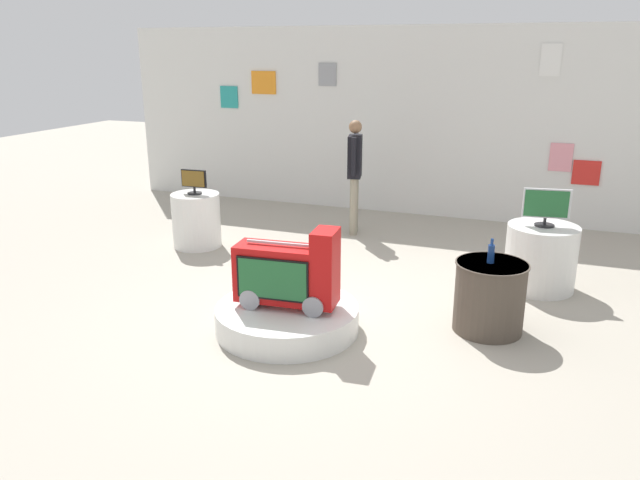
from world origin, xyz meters
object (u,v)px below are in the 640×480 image
at_px(novelty_firetruck_tv, 288,275).
at_px(side_table_round, 489,296).
at_px(main_display_pedestal, 287,318).
at_px(tv_on_left_rear, 546,206).
at_px(display_pedestal_center_rear, 196,220).
at_px(tv_on_center_rear, 194,181).
at_px(display_pedestal_left_rear, 541,257).
at_px(bottle_on_side_table, 491,253).
at_px(shopper_browsing_near_truck, 355,168).

height_order(novelty_firetruck_tv, side_table_round, novelty_firetruck_tv).
height_order(main_display_pedestal, tv_on_left_rear, tv_on_left_rear).
xyz_separation_m(novelty_firetruck_tv, display_pedestal_center_rear, (-2.41, 2.17, -0.22)).
relative_size(tv_on_center_rear, side_table_round, 0.53).
bearing_deg(display_pedestal_left_rear, display_pedestal_center_rear, 179.85).
bearing_deg(display_pedestal_center_rear, display_pedestal_left_rear, -0.15).
bearing_deg(novelty_firetruck_tv, bottle_on_side_table, 20.99).
xyz_separation_m(display_pedestal_left_rear, tv_on_left_rear, (-0.00, -0.00, 0.64)).
bearing_deg(tv_on_center_rear, novelty_firetruck_tv, -41.93).
bearing_deg(shopper_browsing_near_truck, main_display_pedestal, -83.55).
bearing_deg(tv_on_left_rear, display_pedestal_center_rear, 179.80).
bearing_deg(bottle_on_side_table, shopper_browsing_near_truck, 129.07).
bearing_deg(main_display_pedestal, novelty_firetruck_tv, -13.21).
distance_m(tv_on_left_rear, side_table_round, 1.63).
bearing_deg(side_table_round, main_display_pedestal, -159.67).
xyz_separation_m(tv_on_center_rear, bottle_on_side_table, (4.32, -1.43, -0.14)).
height_order(novelty_firetruck_tv, tv_on_center_rear, tv_on_center_rear).
distance_m(tv_on_center_rear, bottle_on_side_table, 4.55).
relative_size(main_display_pedestal, display_pedestal_left_rear, 1.78).
relative_size(main_display_pedestal, novelty_firetruck_tv, 1.39).
distance_m(novelty_firetruck_tv, shopper_browsing_near_truck, 3.67).
bearing_deg(display_pedestal_center_rear, tv_on_center_rear, -91.85).
xyz_separation_m(novelty_firetruck_tv, tv_on_center_rear, (-2.41, 2.16, 0.37)).
bearing_deg(novelty_firetruck_tv, display_pedestal_left_rear, 41.96).
bearing_deg(novelty_firetruck_tv, side_table_round, 20.67).
distance_m(novelty_firetruck_tv, side_table_round, 2.08).
bearing_deg(bottle_on_side_table, display_pedestal_left_rear, 71.22).
distance_m(novelty_firetruck_tv, display_pedestal_left_rear, 3.23).
bearing_deg(display_pedestal_left_rear, bottle_on_side_table, -108.78).
bearing_deg(novelty_firetruck_tv, main_display_pedestal, 166.79).
xyz_separation_m(novelty_firetruck_tv, side_table_round, (1.93, 0.73, -0.23)).
bearing_deg(display_pedestal_left_rear, shopper_browsing_near_truck, 152.59).
height_order(tv_on_center_rear, shopper_browsing_near_truck, shopper_browsing_near_truck).
bearing_deg(display_pedestal_center_rear, novelty_firetruck_tv, -41.98).
bearing_deg(tv_on_left_rear, main_display_pedestal, -138.41).
distance_m(display_pedestal_left_rear, tv_on_left_rear, 0.64).
height_order(novelty_firetruck_tv, tv_on_left_rear, tv_on_left_rear).
bearing_deg(main_display_pedestal, bottle_on_side_table, 20.64).
xyz_separation_m(display_pedestal_left_rear, display_pedestal_center_rear, (-4.80, 0.01, 0.00)).
xyz_separation_m(tv_on_center_rear, shopper_browsing_near_truck, (1.98, 1.46, 0.06)).
relative_size(display_pedestal_left_rear, shopper_browsing_near_truck, 0.47).
bearing_deg(bottle_on_side_table, tv_on_center_rear, 161.70).
xyz_separation_m(display_pedestal_left_rear, tv_on_center_rear, (-4.80, 0.01, 0.59)).
relative_size(main_display_pedestal, tv_on_center_rear, 3.81).
height_order(side_table_round, bottle_on_side_table, bottle_on_side_table).
distance_m(display_pedestal_left_rear, side_table_round, 1.50).
height_order(display_pedestal_left_rear, bottle_on_side_table, bottle_on_side_table).
relative_size(tv_on_left_rear, display_pedestal_center_rear, 0.68).
height_order(display_pedestal_left_rear, tv_on_center_rear, tv_on_center_rear).
bearing_deg(shopper_browsing_near_truck, display_pedestal_center_rear, -143.71).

